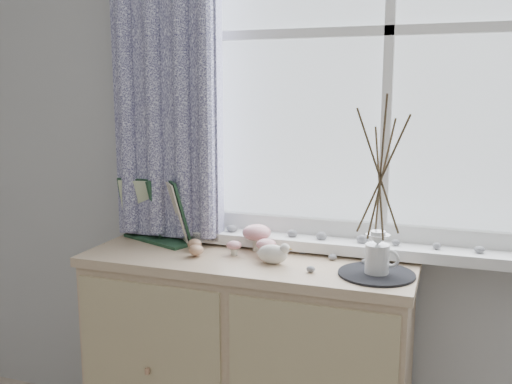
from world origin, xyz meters
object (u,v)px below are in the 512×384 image
at_px(toadstool_cluster, 256,237).
at_px(twig_pitcher, 380,172).
at_px(botanical_book, 153,211).
at_px(sideboard, 247,366).

distance_m(toadstool_cluster, twig_pitcher, 0.55).
xyz_separation_m(botanical_book, twig_pitcher, (0.88, -0.11, 0.21)).
relative_size(sideboard, twig_pitcher, 2.02).
bearing_deg(twig_pitcher, sideboard, -169.22).
bearing_deg(toadstool_cluster, botanical_book, -179.61).
bearing_deg(toadstool_cluster, twig_pitcher, -14.23).
xyz_separation_m(sideboard, toadstool_cluster, (0.01, 0.06, 0.48)).
relative_size(botanical_book, toadstool_cluster, 2.00).
relative_size(sideboard, botanical_book, 3.23).
height_order(botanical_book, toadstool_cluster, botanical_book).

